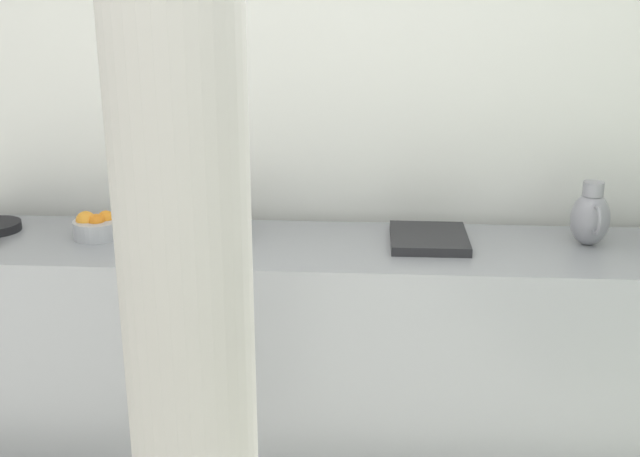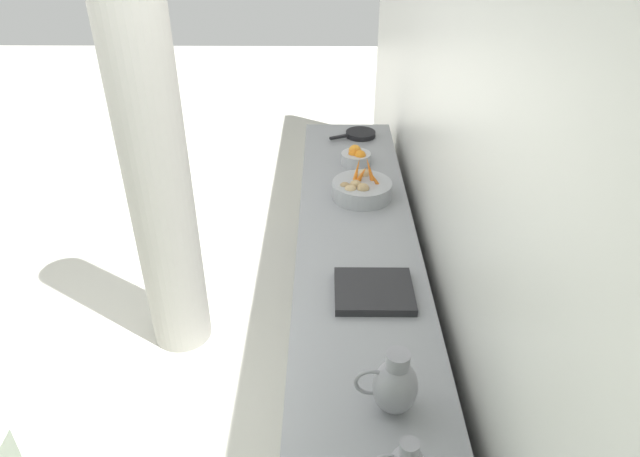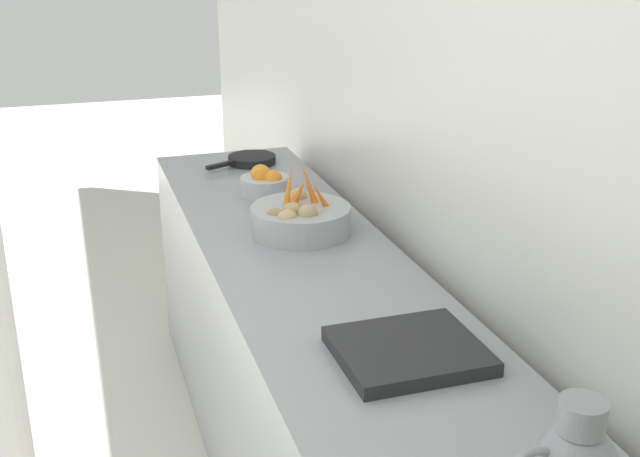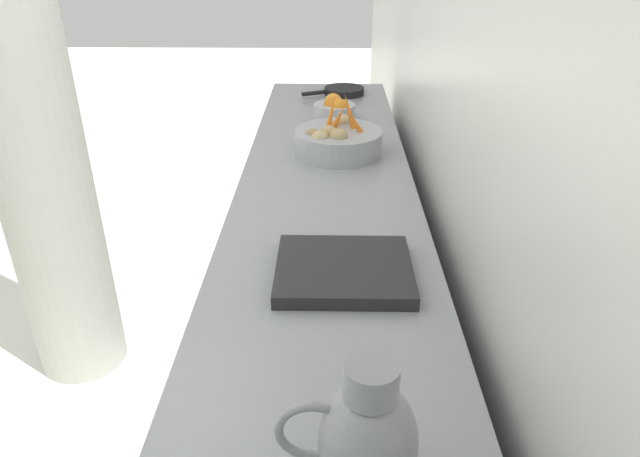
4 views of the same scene
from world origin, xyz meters
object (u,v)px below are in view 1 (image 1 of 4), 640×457
object	(u,v)px
vegetable_colander	(206,226)
orange_bowl	(97,226)
support_column	(178,142)
metal_pitcher_tall	(590,217)

from	to	relation	value
vegetable_colander	orange_bowl	world-z (taller)	vegetable_colander
orange_bowl	vegetable_colander	bearing A→B (deg)	91.54
support_column	vegetable_colander	bearing A→B (deg)	-170.66
metal_pitcher_tall	support_column	bearing A→B (deg)	-49.95
support_column	orange_bowl	bearing A→B (deg)	-149.93
vegetable_colander	orange_bowl	xyz separation A→B (m)	(0.01, -0.44, -0.01)
vegetable_colander	orange_bowl	size ratio (longest dim) A/B	1.79
orange_bowl	support_column	world-z (taller)	support_column
vegetable_colander	metal_pitcher_tall	world-z (taller)	metal_pitcher_tall
orange_bowl	metal_pitcher_tall	bearing A→B (deg)	91.10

